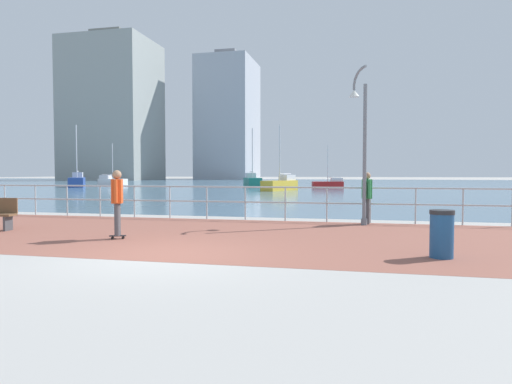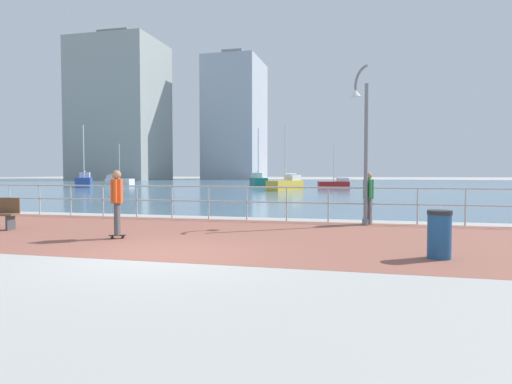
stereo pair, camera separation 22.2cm
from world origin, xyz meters
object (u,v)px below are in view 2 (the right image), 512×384
(lamppost, at_px, (363,137))
(sailboat_red, at_px, (335,184))
(sailboat_navy, at_px, (119,181))
(sailboat_blue, at_px, (286,184))
(sailboat_ivory, at_px, (258,181))
(trash_bin, at_px, (439,234))
(bystander, at_px, (368,194))
(sailboat_gray, at_px, (84,181))
(skateboarder, at_px, (117,198))

(lamppost, xyz_separation_m, sailboat_red, (-2.97, 32.64, -2.33))
(sailboat_navy, distance_m, sailboat_red, 28.51)
(sailboat_navy, relative_size, sailboat_blue, 0.90)
(sailboat_ivory, height_order, sailboat_blue, sailboat_ivory)
(trash_bin, distance_m, sailboat_red, 38.22)
(trash_bin, bearing_deg, bystander, 103.34)
(sailboat_ivory, xyz_separation_m, sailboat_blue, (4.94, -9.74, -0.07))
(sailboat_red, xyz_separation_m, sailboat_blue, (-3.87, -7.33, 0.14))
(sailboat_gray, distance_m, sailboat_blue, 24.40)
(bystander, relative_size, trash_bin, 1.79)
(sailboat_gray, distance_m, sailboat_ivory, 19.71)
(sailboat_ivory, bearing_deg, trash_bin, -71.83)
(trash_bin, height_order, sailboat_gray, sailboat_gray)
(bystander, xyz_separation_m, trash_bin, (1.29, -5.44, -0.51))
(sailboat_navy, xyz_separation_m, sailboat_ivory, (19.27, -2.53, 0.12))
(bystander, relative_size, sailboat_navy, 0.31)
(bystander, height_order, sailboat_blue, sailboat_blue)
(trash_bin, xyz_separation_m, sailboat_gray, (-32.28, 35.23, 0.19))
(lamppost, bearing_deg, trash_bin, -74.45)
(bystander, xyz_separation_m, sailboat_ivory, (-11.96, 34.93, -0.34))
(trash_bin, distance_m, sailboat_ivory, 42.50)
(lamppost, bearing_deg, sailboat_ivory, 108.57)
(skateboarder, bearing_deg, sailboat_blue, 91.78)
(skateboarder, distance_m, trash_bin, 7.46)
(skateboarder, xyz_separation_m, bystander, (6.10, 4.61, -0.05))
(skateboarder, relative_size, sailboat_red, 0.38)
(skateboarder, xyz_separation_m, sailboat_gray, (-24.89, 34.39, -0.36))
(sailboat_gray, relative_size, sailboat_blue, 1.17)
(bystander, distance_m, sailboat_navy, 48.78)
(lamppost, bearing_deg, sailboat_red, 95.19)
(lamppost, height_order, sailboat_ivory, sailboat_ivory)
(sailboat_gray, bearing_deg, sailboat_red, 5.61)
(trash_bin, height_order, sailboat_navy, sailboat_navy)
(sailboat_red, height_order, sailboat_ivory, sailboat_ivory)
(sailboat_gray, xyz_separation_m, sailboat_blue, (23.96, -4.59, -0.09))
(lamppost, bearing_deg, sailboat_blue, 105.12)
(sailboat_blue, bearing_deg, sailboat_gray, 169.16)
(lamppost, xyz_separation_m, sailboat_gray, (-30.80, 29.90, -2.09))
(sailboat_gray, height_order, sailboat_blue, sailboat_gray)
(sailboat_ivory, bearing_deg, lamppost, -71.43)
(sailboat_gray, relative_size, sailboat_red, 1.55)
(sailboat_navy, bearing_deg, trash_bin, -52.84)
(lamppost, xyz_separation_m, skateboarder, (-5.91, -4.49, -1.73))
(lamppost, height_order, skateboarder, lamppost)
(trash_bin, bearing_deg, sailboat_gray, 132.50)
(lamppost, xyz_separation_m, bystander, (0.19, 0.12, -1.78))
(lamppost, distance_m, sailboat_navy, 48.80)
(sailboat_ivory, bearing_deg, sailboat_red, -15.32)
(trash_bin, xyz_separation_m, sailboat_blue, (-8.32, 30.64, 0.10))
(skateboarder, height_order, sailboat_blue, sailboat_blue)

